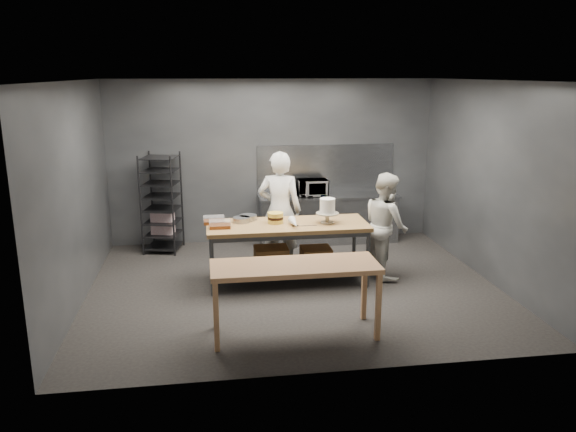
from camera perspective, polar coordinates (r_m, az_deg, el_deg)
The scene contains 16 objects.
ground at distance 8.46m, azimuth 0.60°, elevation -7.17°, with size 6.00×6.00×0.00m, color black.
back_wall at distance 10.47m, azimuth -1.54°, elevation 5.55°, with size 6.00×0.04×3.00m, color #4C4F54.
work_table at distance 8.46m, azimuth 0.07°, elevation -3.04°, with size 2.40×0.90×0.92m.
near_counter at distance 6.70m, azimuth 0.71°, elevation -5.62°, with size 2.00×0.70×0.90m.
back_counter at distance 10.54m, azimuth 4.12°, elevation -0.25°, with size 2.60×0.60×0.90m.
splashback_panel at distance 10.64m, azimuth 3.86°, elevation 4.84°, with size 2.60×0.02×0.90m, color slate.
speed_rack at distance 10.15m, azimuth -12.70°, elevation 1.22°, with size 0.73×0.77×1.75m.
chef_behind at distance 9.01m, azimuth -0.84°, elevation 0.58°, with size 0.70×0.46×1.91m, color white.
chef_right at distance 8.80m, azimuth 9.91°, elevation -0.91°, with size 0.80×0.62×1.64m, color silver.
microwave at distance 10.34m, azimuth 2.51°, elevation 2.89°, with size 0.54×0.37×0.30m, color black.
frosted_cake_stand at distance 8.36m, azimuth 4.02°, elevation 0.81°, with size 0.34×0.34×0.38m.
layer_cake at distance 8.38m, azimuth -1.28°, elevation -0.18°, with size 0.23×0.23×0.16m.
cake_pans at distance 8.53m, azimuth -4.41°, elevation -0.26°, with size 0.37×0.38×0.07m.
piping_bag at distance 8.16m, azimuth 0.63°, elevation -0.71°, with size 0.12×0.12×0.38m, color white.
offset_spatula at distance 8.23m, azimuth 1.37°, elevation -0.99°, with size 0.36×0.02×0.02m.
pastry_clamshells at distance 8.30m, azimuth -7.24°, elevation -0.61°, with size 0.39×0.47×0.11m.
Camera 1 is at (-1.24, -7.77, 3.10)m, focal length 35.00 mm.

